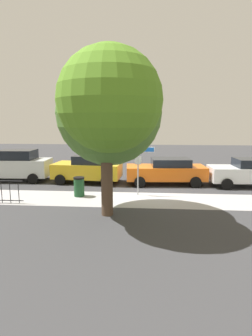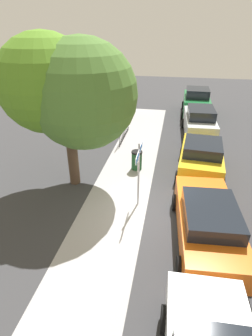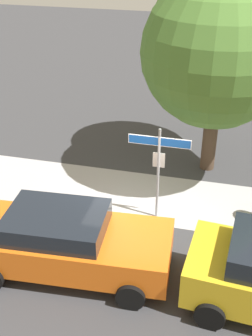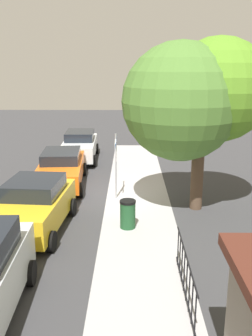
% 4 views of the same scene
% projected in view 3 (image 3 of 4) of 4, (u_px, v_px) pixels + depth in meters
% --- Properties ---
extents(ground_plane, '(60.00, 60.00, 0.00)m').
position_uv_depth(ground_plane, '(140.00, 222.00, 12.04)').
color(ground_plane, '#38383A').
extents(sidewalk_strip, '(24.00, 2.60, 0.00)m').
position_uv_depth(sidewalk_strip, '(216.00, 206.00, 12.71)').
color(sidewalk_strip, '#A7A4A5').
rests_on(sidewalk_strip, ground_plane).
extents(street_sign, '(1.63, 0.07, 2.71)m').
position_uv_depth(street_sign, '(159.00, 157.00, 11.34)').
color(street_sign, '#9EA0A5').
rests_on(street_sign, ground_plane).
extents(shade_tree, '(4.29, 5.40, 6.38)m').
position_uv_depth(shade_tree, '(219.00, 45.00, 12.36)').
color(shade_tree, '#4E3A2B').
rests_on(shade_tree, ground_plane).
extents(car_orange, '(4.81, 2.35, 1.57)m').
position_uv_depth(car_orange, '(67.00, 241.00, 10.09)').
color(car_orange, orange).
rests_on(car_orange, ground_plane).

